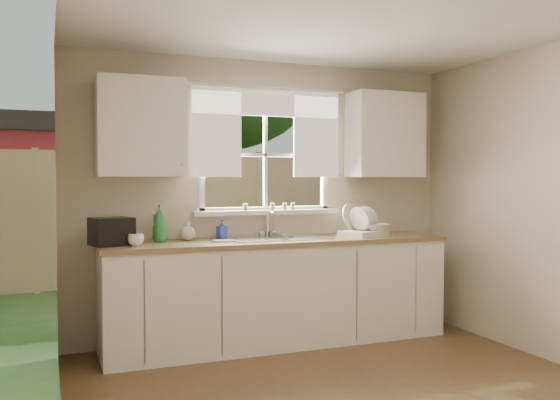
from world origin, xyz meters
name	(u,v)px	position (x,y,z in m)	size (l,w,h in m)	color
room_walls	(386,212)	(0.00, -0.07, 1.24)	(3.62, 4.02, 2.50)	beige
window	(266,173)	(0.00, 2.00, 1.49)	(1.38, 0.16, 1.06)	white
curtains	(268,123)	(0.00, 1.95, 1.93)	(1.50, 0.03, 0.81)	white
base_cabinets	(279,293)	(0.00, 1.68, 0.43)	(3.00, 0.62, 0.87)	white
countertop	(279,241)	(0.00, 1.68, 0.89)	(3.04, 0.65, 0.04)	olive
upper_cabinet_left	(141,127)	(-1.15, 1.82, 1.85)	(0.70, 0.33, 0.80)	white
upper_cabinet_right	(385,135)	(1.15, 1.82, 1.85)	(0.70, 0.33, 0.80)	white
wall_outlet	(352,215)	(0.88, 1.99, 1.08)	(0.08, 0.01, 0.12)	beige
sill_jars	(274,207)	(0.05, 1.94, 1.18)	(0.50, 0.04, 0.06)	brown
backyard	(180,75)	(0.58, 8.42, 3.46)	(20.00, 10.00, 6.13)	#335421
sink	(277,247)	(0.00, 1.71, 0.84)	(0.88, 0.52, 0.40)	#B7B7BC
dish_rack	(362,228)	(0.81, 1.66, 0.98)	(0.47, 0.42, 0.30)	silver
bowl	(376,227)	(0.93, 1.61, 0.99)	(0.24, 0.24, 0.06)	white
soap_bottle_a	(160,223)	(-1.00, 1.83, 1.07)	(0.12, 0.12, 0.31)	#2B8442
soap_bottle_b	(222,229)	(-0.46, 1.86, 0.99)	(0.07, 0.08, 0.17)	#2C43A8
soap_bottle_c	(188,230)	(-0.76, 1.86, 0.99)	(0.13, 0.13, 0.17)	beige
saucer	(223,241)	(-0.51, 1.65, 0.92)	(0.19, 0.19, 0.01)	silver
cup	(136,240)	(-1.23, 1.59, 0.96)	(0.12, 0.12, 0.10)	white
black_appliance	(111,231)	(-1.40, 1.70, 1.02)	(0.30, 0.26, 0.22)	black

